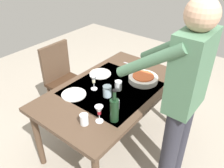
{
  "coord_description": "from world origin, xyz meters",
  "views": [
    {
      "loc": [
        1.47,
        1.16,
        1.97
      ],
      "look_at": [
        0.0,
        0.0,
        0.77
      ],
      "focal_mm": 37.06,
      "sensor_mm": 36.0,
      "label": 1
    }
  ],
  "objects_px": {
    "wine_glass_left": "(99,111)",
    "person_server": "(182,96)",
    "water_cup_near_left": "(118,86)",
    "dinner_plate_near": "(100,74)",
    "dining_table": "(112,94)",
    "wine_bottle": "(114,109)",
    "chair_near": "(62,76)",
    "water_cup_far_right": "(84,119)",
    "dinner_plate_far": "(74,94)",
    "wine_glass_right": "(94,80)",
    "water_cup_near_right": "(115,104)",
    "water_cup_far_left": "(107,91)",
    "serving_bowl_pasta": "(143,78)"
  },
  "relations": [
    {
      "from": "wine_glass_left",
      "to": "person_server",
      "type": "bearing_deg",
      "value": 129.08
    },
    {
      "from": "person_server",
      "to": "water_cup_near_left",
      "type": "relative_size",
      "value": 17.48
    },
    {
      "from": "wine_glass_left",
      "to": "dinner_plate_near",
      "type": "relative_size",
      "value": 0.66
    },
    {
      "from": "dining_table",
      "to": "wine_bottle",
      "type": "distance_m",
      "value": 0.5
    },
    {
      "from": "wine_bottle",
      "to": "water_cup_near_left",
      "type": "height_order",
      "value": "wine_bottle"
    },
    {
      "from": "chair_near",
      "to": "water_cup_far_right",
      "type": "bearing_deg",
      "value": 58.5
    },
    {
      "from": "dining_table",
      "to": "water_cup_far_right",
      "type": "relative_size",
      "value": 16.36
    },
    {
      "from": "water_cup_near_left",
      "to": "dinner_plate_far",
      "type": "distance_m",
      "value": 0.43
    },
    {
      "from": "water_cup_near_left",
      "to": "water_cup_far_right",
      "type": "bearing_deg",
      "value": 8.26
    },
    {
      "from": "person_server",
      "to": "water_cup_near_left",
      "type": "bearing_deg",
      "value": -95.16
    },
    {
      "from": "dinner_plate_near",
      "to": "dining_table",
      "type": "bearing_deg",
      "value": 63.08
    },
    {
      "from": "chair_near",
      "to": "wine_glass_right",
      "type": "height_order",
      "value": "chair_near"
    },
    {
      "from": "water_cup_near_right",
      "to": "chair_near",
      "type": "bearing_deg",
      "value": -105.61
    },
    {
      "from": "water_cup_far_right",
      "to": "dinner_plate_far",
      "type": "xyz_separation_m",
      "value": [
        -0.22,
        -0.35,
        -0.04
      ]
    },
    {
      "from": "wine_glass_right",
      "to": "water_cup_near_left",
      "type": "distance_m",
      "value": 0.24
    },
    {
      "from": "water_cup_far_left",
      "to": "dinner_plate_near",
      "type": "relative_size",
      "value": 0.47
    },
    {
      "from": "serving_bowl_pasta",
      "to": "dinner_plate_near",
      "type": "relative_size",
      "value": 1.3
    },
    {
      "from": "chair_near",
      "to": "water_cup_near_left",
      "type": "distance_m",
      "value": 0.92
    },
    {
      "from": "dining_table",
      "to": "chair_near",
      "type": "xyz_separation_m",
      "value": [
        -0.06,
        -0.82,
        -0.12
      ]
    },
    {
      "from": "chair_near",
      "to": "water_cup_far_right",
      "type": "height_order",
      "value": "chair_near"
    },
    {
      "from": "wine_glass_right",
      "to": "water_cup_near_left",
      "type": "relative_size",
      "value": 1.56
    },
    {
      "from": "dining_table",
      "to": "dinner_plate_near",
      "type": "height_order",
      "value": "dinner_plate_near"
    },
    {
      "from": "dining_table",
      "to": "wine_glass_left",
      "type": "bearing_deg",
      "value": 26.35
    },
    {
      "from": "wine_bottle",
      "to": "serving_bowl_pasta",
      "type": "xyz_separation_m",
      "value": [
        -0.65,
        -0.13,
        -0.08
      ]
    },
    {
      "from": "dinner_plate_near",
      "to": "dinner_plate_far",
      "type": "distance_m",
      "value": 0.45
    },
    {
      "from": "dinner_plate_near",
      "to": "chair_near",
      "type": "bearing_deg",
      "value": -82.23
    },
    {
      "from": "water_cup_far_left",
      "to": "water_cup_far_right",
      "type": "height_order",
      "value": "water_cup_far_left"
    },
    {
      "from": "dining_table",
      "to": "wine_bottle",
      "type": "height_order",
      "value": "wine_bottle"
    },
    {
      "from": "chair_near",
      "to": "person_server",
      "type": "distance_m",
      "value": 1.59
    },
    {
      "from": "wine_glass_right",
      "to": "water_cup_near_right",
      "type": "bearing_deg",
      "value": 71.84
    },
    {
      "from": "wine_glass_left",
      "to": "water_cup_near_right",
      "type": "relative_size",
      "value": 1.76
    },
    {
      "from": "water_cup_near_left",
      "to": "dinner_plate_near",
      "type": "bearing_deg",
      "value": -109.74
    },
    {
      "from": "dining_table",
      "to": "water_cup_far_right",
      "type": "distance_m",
      "value": 0.56
    },
    {
      "from": "wine_bottle",
      "to": "wine_glass_right",
      "type": "bearing_deg",
      "value": -118.62
    },
    {
      "from": "person_server",
      "to": "water_cup_near_right",
      "type": "distance_m",
      "value": 0.56
    },
    {
      "from": "wine_glass_right",
      "to": "dinner_plate_near",
      "type": "relative_size",
      "value": 0.66
    },
    {
      "from": "wine_bottle",
      "to": "water_cup_far_left",
      "type": "relative_size",
      "value": 2.72
    },
    {
      "from": "chair_near",
      "to": "wine_bottle",
      "type": "height_order",
      "value": "wine_bottle"
    },
    {
      "from": "water_cup_near_right",
      "to": "dinner_plate_far",
      "type": "xyz_separation_m",
      "value": [
        0.08,
        -0.42,
        -0.04
      ]
    },
    {
      "from": "serving_bowl_pasta",
      "to": "dinner_plate_far",
      "type": "bearing_deg",
      "value": -31.79
    },
    {
      "from": "wine_glass_right",
      "to": "dining_table",
      "type": "bearing_deg",
      "value": 132.35
    },
    {
      "from": "water_cup_far_left",
      "to": "serving_bowl_pasta",
      "type": "distance_m",
      "value": 0.45
    },
    {
      "from": "person_server",
      "to": "serving_bowl_pasta",
      "type": "height_order",
      "value": "person_server"
    },
    {
      "from": "wine_glass_left",
      "to": "water_cup_far_right",
      "type": "relative_size",
      "value": 1.66
    },
    {
      "from": "water_cup_far_left",
      "to": "dinner_plate_near",
      "type": "bearing_deg",
      "value": -130.15
    },
    {
      "from": "person_server",
      "to": "wine_glass_right",
      "type": "bearing_deg",
      "value": -84.72
    },
    {
      "from": "water_cup_near_right",
      "to": "wine_glass_left",
      "type": "bearing_deg",
      "value": 1.17
    },
    {
      "from": "wine_glass_left",
      "to": "water_cup_far_left",
      "type": "xyz_separation_m",
      "value": [
        -0.31,
        -0.17,
        -0.05
      ]
    },
    {
      "from": "water_cup_near_right",
      "to": "water_cup_near_left",
      "type": "bearing_deg",
      "value": -148.74
    },
    {
      "from": "wine_bottle",
      "to": "water_cup_near_left",
      "type": "distance_m",
      "value": 0.44
    }
  ]
}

